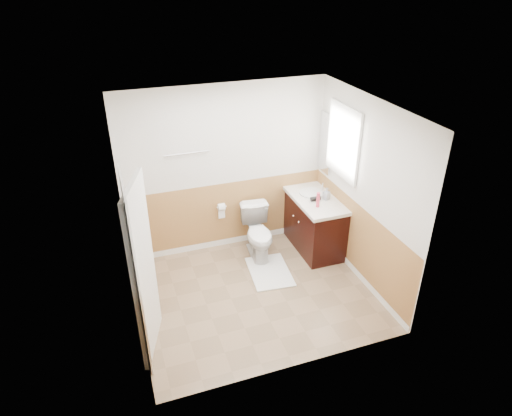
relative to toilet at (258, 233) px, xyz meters
name	(u,v)px	position (x,y,z in m)	size (l,w,h in m)	color
floor	(255,293)	(-0.35, -0.84, -0.37)	(3.00, 3.00, 0.00)	#8C7051
ceiling	(255,109)	(-0.35, -0.84, 2.13)	(3.00, 3.00, 0.00)	white
wall_back	(225,170)	(-0.35, 0.46, 0.88)	(3.00, 3.00, 0.00)	silver
wall_front	(299,273)	(-0.35, -2.14, 0.88)	(3.00, 3.00, 0.00)	silver
wall_left	(127,233)	(-1.85, -0.84, 0.88)	(3.00, 3.00, 0.00)	silver
wall_right	(364,193)	(1.15, -0.84, 0.88)	(3.00, 3.00, 0.00)	silver
wainscot_back	(227,216)	(-0.35, 0.44, 0.13)	(3.00, 3.00, 0.00)	#B28647
wainscot_front	(296,331)	(-0.35, -2.13, 0.13)	(3.00, 3.00, 0.00)	#B28647
wainscot_left	(137,287)	(-1.84, -0.84, 0.13)	(2.60, 2.60, 0.00)	#B28647
wainscot_right	(357,242)	(1.14, -0.84, 0.13)	(2.60, 2.60, 0.00)	#B28647
toilet	(258,233)	(0.00, 0.00, 0.00)	(0.42, 0.73, 0.75)	white
bath_mat	(270,272)	(0.00, -0.47, -0.36)	(0.55, 0.80, 0.02)	white
vanity_cabinet	(314,224)	(0.87, -0.07, 0.03)	(0.55, 1.10, 0.80)	black
vanity_knob_left	(299,222)	(0.57, -0.17, 0.18)	(0.03, 0.03, 0.03)	silver
vanity_knob_right	(294,216)	(0.57, 0.03, 0.18)	(0.03, 0.03, 0.03)	silver
countertop	(315,199)	(0.86, -0.07, 0.45)	(0.60, 1.15, 0.05)	silver
sink_basin	(311,193)	(0.87, 0.08, 0.49)	(0.36, 0.36, 0.02)	silver
faucet	(323,187)	(1.05, 0.08, 0.55)	(0.02, 0.02, 0.14)	silver
lotion_bottle	(318,200)	(0.77, -0.33, 0.59)	(0.05, 0.05, 0.22)	#D93850
soap_dispenser	(326,194)	(0.99, -0.16, 0.56)	(0.08, 0.08, 0.18)	#989FAC
hair_dryer_body	(315,199)	(0.82, -0.16, 0.51)	(0.07, 0.07, 0.14)	black
hair_dryer_handle	(313,200)	(0.79, -0.14, 0.48)	(0.03, 0.03, 0.07)	black
mirror_panel	(325,143)	(1.13, 0.26, 1.18)	(0.02, 0.35, 0.90)	silver
window_frame	(343,142)	(1.12, -0.26, 1.38)	(0.04, 0.80, 1.00)	white
window_glass	(344,142)	(1.14, -0.26, 1.38)	(0.01, 0.70, 0.90)	white
door	(144,271)	(-1.75, -1.29, 0.65)	(0.05, 0.80, 2.04)	white
door_frame	(136,272)	(-1.82, -1.29, 0.66)	(0.02, 0.92, 2.10)	white
door_knob	(146,259)	(-1.69, -0.96, 0.58)	(0.06, 0.06, 0.06)	silver
towel_bar	(187,153)	(-0.90, 0.40, 1.23)	(0.02, 0.02, 0.62)	silver
tp_holder_bar	(221,207)	(-0.45, 0.38, 0.33)	(0.02, 0.02, 0.14)	silver
tp_roll	(221,207)	(-0.45, 0.38, 0.33)	(0.11, 0.11, 0.10)	white
tp_sheet	(222,213)	(-0.45, 0.38, 0.22)	(0.10, 0.01, 0.16)	white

